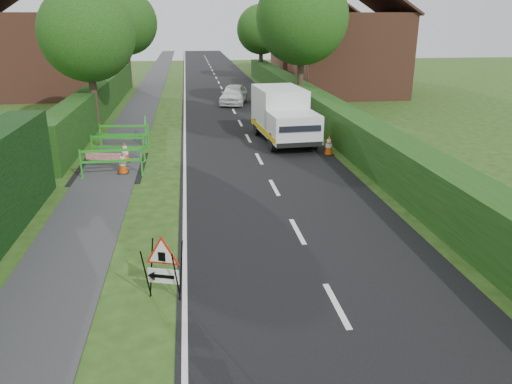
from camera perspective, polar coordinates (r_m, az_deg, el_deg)
ground at (r=8.62m, az=-5.71°, el=-17.54°), size 120.00×120.00×0.00m
road_surface at (r=42.31m, az=-4.20°, el=12.20°), size 6.00×90.00×0.02m
footpath at (r=42.33m, az=-11.81°, el=11.86°), size 2.00×90.00×0.02m
hedge_west_far at (r=29.77m, az=-17.22°, el=8.43°), size 1.00×24.00×1.80m
hedge_east at (r=24.40m, az=8.26°, el=6.86°), size 1.20×50.00×1.50m
house_west at (r=38.28m, az=-23.43°, el=14.35°), size 7.50×7.40×7.88m
house_east_a at (r=36.71m, az=10.31°, el=15.43°), size 7.50×7.40×7.88m
house_east_b at (r=50.44m, az=6.47°, el=16.56°), size 7.50×7.40×7.88m
tree_nw at (r=25.32m, az=-18.74°, el=16.77°), size 4.40×4.40×6.70m
tree_ne at (r=29.64m, az=5.28°, el=19.21°), size 5.20×5.20×7.79m
tree_fw at (r=41.16m, az=-14.72°, el=18.20°), size 4.80×4.80×7.24m
tree_fe at (r=45.39m, az=0.57°, el=18.07°), size 4.20×4.20×6.33m
triangle_sign at (r=9.69m, az=-10.83°, el=-7.97°), size 0.96×0.96×1.12m
works_van at (r=22.03m, az=3.09°, el=8.88°), size 2.29×5.08×2.26m
traffic_cone_0 at (r=20.06m, az=8.32°, el=5.32°), size 0.38×0.38×0.79m
traffic_cone_1 at (r=21.75m, az=6.46°, el=6.48°), size 0.38×0.38×0.79m
traffic_cone_2 at (r=23.16m, az=5.59°, el=7.30°), size 0.38×0.38×0.79m
traffic_cone_3 at (r=18.01m, az=-15.02°, el=3.25°), size 0.38×0.38×0.79m
traffic_cone_4 at (r=19.46m, az=-14.75°, el=4.45°), size 0.38×0.38×0.79m
ped_barrier_0 at (r=17.69m, az=-16.22°, el=3.67°), size 2.08×0.48×1.00m
ped_barrier_1 at (r=19.58m, az=-15.53°, el=5.19°), size 2.09×0.76×1.00m
ped_barrier_2 at (r=21.65m, az=-14.81°, el=6.55°), size 2.09×0.56×1.00m
ped_barrier_3 at (r=22.52m, az=-12.51°, el=7.21°), size 0.50×2.08×1.00m
redwhite_plank at (r=18.88m, az=-16.66°, el=2.59°), size 1.47×0.40×0.25m
hatchback_car at (r=32.08m, az=-2.56°, el=11.10°), size 2.26×3.86×1.23m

